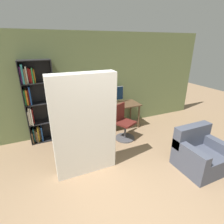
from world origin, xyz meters
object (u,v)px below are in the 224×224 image
mattress_near (85,127)px  armchair (199,154)px  office_chair (124,125)px  bookshelf (36,103)px  monitor (114,94)px

mattress_near → armchair: mattress_near is taller
office_chair → mattress_near: 1.65m
bookshelf → armchair: 3.86m
mattress_near → office_chair: bearing=34.3°
monitor → bookshelf: (-2.11, -0.02, 0.02)m
monitor → armchair: size_ratio=0.70×
monitor → office_chair: monitor is taller
office_chair → mattress_near: mattress_near is taller
mattress_near → armchair: size_ratio=2.32×
office_chair → mattress_near: (-1.27, -0.86, 0.60)m
bookshelf → armchair: bookshelf is taller
office_chair → armchair: bearing=-63.1°
monitor → office_chair: bearing=-96.2°
office_chair → monitor: bearing=83.8°
office_chair → armchair: 1.89m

